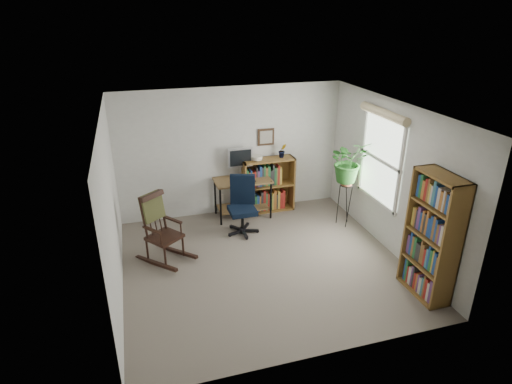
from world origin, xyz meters
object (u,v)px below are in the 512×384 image
object	(u,v)px
desk	(243,198)
low_bookshelf	(268,185)
tall_bookshelf	(432,237)
rocking_chair	(164,228)
office_chair	(242,206)

from	to	relation	value
desk	low_bookshelf	distance (m)	0.57
tall_bookshelf	desk	bearing A→B (deg)	120.83
rocking_chair	low_bookshelf	size ratio (longest dim) A/B	1.05
rocking_chair	desk	bearing A→B (deg)	-1.60
office_chair	tall_bookshelf	xyz separation A→B (m)	(1.97, -2.37, 0.36)
desk	low_bookshelf	size ratio (longest dim) A/B	0.98
office_chair	tall_bookshelf	world-z (taller)	tall_bookshelf
tall_bookshelf	office_chair	bearing A→B (deg)	129.77
desk	rocking_chair	distance (m)	1.93
desk	tall_bookshelf	size ratio (longest dim) A/B	0.59
rocking_chair	low_bookshelf	world-z (taller)	rocking_chair
desk	rocking_chair	bearing A→B (deg)	-143.70
desk	rocking_chair	xyz separation A→B (m)	(-1.55, -1.14, 0.18)
desk	office_chair	world-z (taller)	office_chair
rocking_chair	low_bookshelf	distance (m)	2.44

